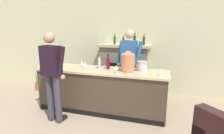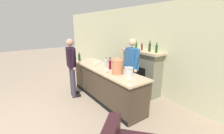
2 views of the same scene
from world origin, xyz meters
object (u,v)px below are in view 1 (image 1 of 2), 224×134
potted_plant_corner (40,82)px  wine_bottle_rose_blush (108,62)px  wine_glass_back_row (161,70)px  wine_glass_front_left (82,63)px  fireplace_stone (124,69)px  copper_dispenser (128,61)px  ice_bucket_steel (142,66)px  wine_bottle_burgundy_dark (99,63)px  wine_glass_front_right (116,67)px  wine_bottle_merlot_tall (43,62)px  person_customer (52,74)px  wine_glass_near_bucket (85,64)px  person_bartender (129,64)px

potted_plant_corner → wine_bottle_rose_blush: wine_bottle_rose_blush is taller
wine_bottle_rose_blush → wine_glass_back_row: bearing=-14.8°
wine_bottle_rose_blush → wine_glass_front_left: (-0.63, -0.02, -0.04)m
fireplace_stone → copper_dispenser: size_ratio=3.88×
ice_bucket_steel → copper_dispenser: bearing=-155.7°
wine_bottle_burgundy_dark → wine_bottle_rose_blush: (0.20, 0.00, 0.02)m
potted_plant_corner → ice_bucket_steel: ice_bucket_steel is taller
copper_dispenser → ice_bucket_steel: bearing=24.3°
wine_glass_back_row → wine_glass_front_right: (-0.85, 0.01, -0.00)m
wine_bottle_merlot_tall → ice_bucket_steel: bearing=8.4°
person_customer → wine_glass_back_row: bearing=13.7°
person_customer → wine_glass_front_left: size_ratio=11.47×
wine_bottle_burgundy_dark → wine_glass_near_bucket: 0.33m
wine_glass_back_row → ice_bucket_steel: bearing=138.3°
ice_bucket_steel → wine_glass_front_right: size_ratio=1.35×
wine_bottle_rose_blush → copper_dispenser: bearing=-10.7°
wine_glass_back_row → person_bartender: bearing=134.2°
wine_glass_near_bucket → potted_plant_corner: bearing=154.5°
fireplace_stone → wine_glass_front_right: fireplace_stone is taller
ice_bucket_steel → wine_bottle_burgundy_dark: wine_bottle_burgundy_dark is taller
person_customer → copper_dispenser: person_customer is taller
fireplace_stone → wine_bottle_burgundy_dark: (-0.29, -1.17, 0.38)m
person_customer → wine_bottle_merlot_tall: 0.76m
wine_bottle_burgundy_dark → wine_bottle_merlot_tall: bearing=-167.4°
ice_bucket_steel → wine_glass_near_bucket: 1.22m
fireplace_stone → copper_dispenser: (0.37, -1.26, 0.47)m
wine_bottle_burgundy_dark → wine_glass_front_left: bearing=-178.3°
person_customer → wine_bottle_burgundy_dark: person_customer is taller
person_customer → person_bartender: bearing=45.1°
potted_plant_corner → person_bartender: person_bartender is taller
wine_glass_back_row → wine_glass_near_bucket: 1.57m
potted_plant_corner → copper_dispenser: bearing=-15.8°
wine_glass_front_right → wine_glass_front_left: wine_glass_front_right is taller
person_customer → wine_glass_front_left: person_customer is taller
fireplace_stone → wine_glass_front_right: 1.51m
wine_bottle_merlot_tall → wine_glass_near_bucket: size_ratio=1.66×
copper_dispenser → wine_glass_near_bucket: copper_dispenser is taller
wine_bottle_burgundy_dark → wine_glass_back_row: 1.34m
fireplace_stone → potted_plant_corner: (-2.49, -0.45, -0.49)m
wine_bottle_merlot_tall → wine_glass_near_bucket: bearing=4.4°
fireplace_stone → ice_bucket_steel: bearing=-60.2°
potted_plant_corner → wine_glass_front_right: wine_glass_front_right is taller
person_customer → wine_bottle_burgundy_dark: bearing=48.9°
person_bartender → potted_plant_corner: bearing=174.9°
wine_bottle_burgundy_dark → wine_glass_front_right: (0.46, -0.28, -0.02)m
potted_plant_corner → wine_glass_front_right: 2.97m
wine_bottle_merlot_tall → wine_glass_front_right: wine_bottle_merlot_tall is taller
person_customer → wine_bottle_burgundy_dark: (0.67, 0.77, 0.11)m
ice_bucket_steel → wine_bottle_burgundy_dark: (-0.93, -0.04, 0.03)m
wine_glass_near_bucket → wine_glass_back_row: bearing=-3.2°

